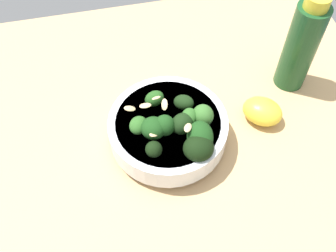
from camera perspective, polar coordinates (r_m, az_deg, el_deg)
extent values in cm
cube|color=tan|center=(64.46, 2.93, -3.55)|extent=(71.70, 71.70, 4.16)
cylinder|color=white|center=(62.40, 0.00, -1.76)|extent=(9.94, 9.94, 1.30)
cylinder|color=white|center=(60.25, 0.00, -0.41)|extent=(18.07, 18.07, 3.89)
cylinder|color=silver|center=(58.98, 0.00, 0.43)|extent=(15.84, 15.84, 0.80)
cylinder|color=#3C7A32|center=(61.74, -1.95, 3.25)|extent=(1.53, 1.35, 1.26)
ellipsoid|color=#23511C|center=(60.74, -1.98, 3.99)|extent=(3.00, 3.88, 3.77)
cylinder|color=#589D47|center=(56.66, -2.02, -4.09)|extent=(1.45, 1.32, 1.20)
ellipsoid|color=black|center=(55.54, -2.06, -3.40)|extent=(3.59, 3.29, 4.08)
cylinder|color=#3C7A32|center=(61.47, 2.63, 2.74)|extent=(1.50, 1.61, 1.27)
ellipsoid|color=black|center=(60.45, 2.67, 3.49)|extent=(4.10, 4.40, 2.99)
cylinder|color=#589D47|center=(60.06, 4.95, 0.62)|extent=(1.79, 1.90, 1.28)
ellipsoid|color=#386B2B|center=(58.77, 5.06, 1.52)|extent=(3.76, 4.03, 4.15)
cylinder|color=#2F662B|center=(58.09, 4.52, -2.70)|extent=(1.79, 1.87, 1.67)
ellipsoid|color=#194216|center=(56.35, 4.66, -1.57)|extent=(6.38, 5.49, 5.79)
cylinder|color=#589D47|center=(58.87, 2.17, -1.00)|extent=(1.73, 2.03, 1.86)
ellipsoid|color=black|center=(57.40, 2.22, -0.01)|extent=(5.29, 4.80, 4.28)
cylinder|color=#3C7A32|center=(58.70, -4.21, -0.58)|extent=(1.42, 1.32, 1.18)
ellipsoid|color=#2D6023|center=(57.70, -4.28, 0.10)|extent=(4.31, 4.12, 2.88)
cylinder|color=#2F662B|center=(58.13, -0.43, -0.93)|extent=(1.83, 1.61, 1.52)
ellipsoid|color=#194216|center=(56.84, -0.44, -0.06)|extent=(4.09, 3.78, 4.21)
cylinder|color=#2F662B|center=(57.21, 4.41, -4.26)|extent=(2.01, 2.10, 2.00)
ellipsoid|color=black|center=(55.50, 4.54, -3.21)|extent=(5.61, 5.71, 5.37)
cylinder|color=#3C7A32|center=(59.07, 2.72, 0.47)|extent=(1.46, 1.53, 1.50)
ellipsoid|color=#2D6023|center=(57.92, 2.78, 1.28)|extent=(3.93, 3.35, 2.95)
cylinder|color=#4A8F3C|center=(58.15, -2.09, -1.11)|extent=(1.52, 1.66, 1.18)
ellipsoid|color=#194216|center=(56.90, -2.14, -0.26)|extent=(5.42, 4.64, 4.78)
ellipsoid|color=#DBBC84|center=(55.48, -2.00, -1.15)|extent=(1.80, 2.00, 1.09)
ellipsoid|color=#DBBC84|center=(55.12, 2.89, -0.24)|extent=(2.07, 1.84, 0.69)
ellipsoid|color=#DBBC84|center=(57.37, -3.30, 2.97)|extent=(1.13, 1.89, 0.54)
ellipsoid|color=#DBBC84|center=(57.71, -5.55, 2.54)|extent=(1.09, 1.79, 1.03)
ellipsoid|color=#DBBC84|center=(58.33, -1.71, 4.09)|extent=(1.79, 1.97, 1.41)
ellipsoid|color=#DBBC84|center=(57.84, 3.65, 0.91)|extent=(1.91, 1.17, 0.54)
ellipsoid|color=#DBBC84|center=(57.97, -0.51, 3.13)|extent=(2.04, 1.33, 1.39)
ellipsoid|color=yellow|center=(65.56, 13.50, 2.09)|extent=(8.01, 8.23, 4.02)
cylinder|color=#194723|center=(68.26, 18.58, 10.67)|extent=(5.21, 5.21, 15.95)
cylinder|color=gold|center=(62.71, 20.82, 16.48)|extent=(3.72, 3.72, 2.04)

